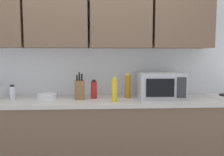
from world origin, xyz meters
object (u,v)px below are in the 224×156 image
at_px(bottle_clear_tall, 12,93).
at_px(bottle_amber_vinegar, 128,86).
at_px(bottle_yellow_mustard, 114,90).
at_px(bowl_ceramic_small, 47,96).
at_px(bottle_red_sauce, 94,90).
at_px(microwave, 160,85).
at_px(knife_block, 80,89).

bearing_deg(bottle_clear_tall, bottle_amber_vinegar, 2.09).
relative_size(bottle_yellow_mustard, bowl_ceramic_small, 1.24).
relative_size(bottle_yellow_mustard, bottle_amber_vinegar, 0.93).
bearing_deg(bottle_red_sauce, microwave, -2.37).
relative_size(bottle_amber_vinegar, bottle_clear_tall, 1.72).
distance_m(bottle_red_sauce, bowl_ceramic_small, 0.51).
relative_size(knife_block, bottle_red_sauce, 1.42).
xyz_separation_m(microwave, bottle_red_sauce, (-0.72, 0.03, -0.05)).
height_order(bottle_yellow_mustard, bottle_amber_vinegar, bottle_amber_vinegar).
height_order(knife_block, bowl_ceramic_small, knife_block).
distance_m(bottle_clear_tall, bowl_ceramic_small, 0.36).
height_order(knife_block, bottle_clear_tall, knife_block).
bearing_deg(bottle_yellow_mustard, bottle_red_sauce, 138.12).
xyz_separation_m(microwave, bottle_yellow_mustard, (-0.51, -0.16, -0.02)).
relative_size(bottle_amber_vinegar, bowl_ceramic_small, 1.33).
distance_m(bottle_amber_vinegar, bottle_red_sauce, 0.37).
bearing_deg(bottle_amber_vinegar, bottle_red_sauce, -177.16).
bearing_deg(bottle_red_sauce, bowl_ceramic_small, -178.23).
relative_size(knife_block, bottle_clear_tall, 1.84).
height_order(bottle_amber_vinegar, bottle_red_sauce, bottle_amber_vinegar).
distance_m(microwave, bottle_clear_tall, 1.59).
bearing_deg(bottle_amber_vinegar, knife_block, -173.98).
height_order(bottle_red_sauce, bowl_ceramic_small, bottle_red_sauce).
height_order(microwave, bottle_yellow_mustard, microwave).
bearing_deg(knife_block, bowl_ceramic_small, 176.52).
distance_m(bottle_yellow_mustard, bowl_ceramic_small, 0.74).
distance_m(bottle_red_sauce, bottle_clear_tall, 0.86).
xyz_separation_m(bottle_yellow_mustard, bowl_ceramic_small, (-0.71, 0.18, -0.09)).
distance_m(bottle_yellow_mustard, bottle_amber_vinegar, 0.26).
xyz_separation_m(bottle_yellow_mustard, bottle_red_sauce, (-0.21, 0.19, -0.02)).
bearing_deg(bottle_yellow_mustard, microwave, 17.47).
relative_size(microwave, bowl_ceramic_small, 2.38).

